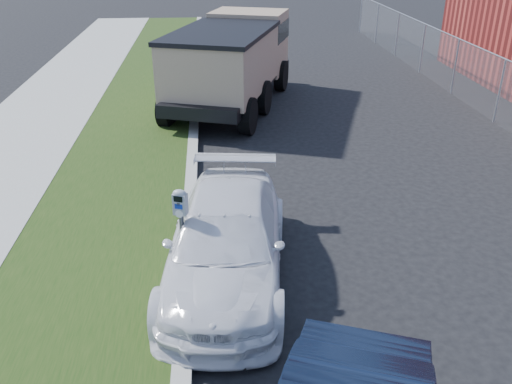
{
  "coord_description": "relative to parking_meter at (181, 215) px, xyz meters",
  "views": [
    {
      "loc": [
        -2.12,
        -7.25,
        5.06
      ],
      "look_at": [
        -1.4,
        1.0,
        1.0
      ],
      "focal_mm": 38.0,
      "sensor_mm": 36.0,
      "label": 1
    }
  ],
  "objects": [
    {
      "name": "chainlink_fence",
      "position": [
        8.61,
        7.18,
        0.02
      ],
      "size": [
        0.06,
        30.06,
        30.0
      ],
      "color": "slate",
      "rests_on": "ground"
    },
    {
      "name": "parking_meter",
      "position": [
        0.0,
        0.0,
        0.0
      ],
      "size": [
        0.24,
        0.2,
        1.52
      ],
      "rotation": [
        0.0,
        0.0,
        -0.34
      ],
      "color": "#3F4247",
      "rests_on": "ground"
    },
    {
      "name": "dump_truck",
      "position": [
        1.24,
        9.68,
        0.2
      ],
      "size": [
        4.36,
        6.95,
        2.56
      ],
      "rotation": [
        0.0,
        0.0,
        -0.33
      ],
      "color": "black",
      "rests_on": "ground"
    },
    {
      "name": "white_wagon",
      "position": [
        0.65,
        0.21,
        -0.6
      ],
      "size": [
        2.33,
        4.63,
        1.29
      ],
      "primitive_type": "imported",
      "rotation": [
        0.0,
        0.0,
        -0.12
      ],
      "color": "white",
      "rests_on": "ground"
    },
    {
      "name": "streetside",
      "position": [
        -2.96,
        2.18,
        -1.18
      ],
      "size": [
        6.12,
        50.0,
        0.15
      ],
      "color": "gray",
      "rests_on": "ground"
    },
    {
      "name": "ground",
      "position": [
        2.61,
        0.18,
        -1.24
      ],
      "size": [
        120.0,
        120.0,
        0.0
      ],
      "primitive_type": "plane",
      "color": "black",
      "rests_on": "ground"
    }
  ]
}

